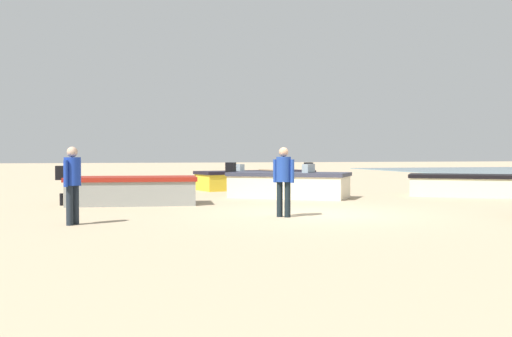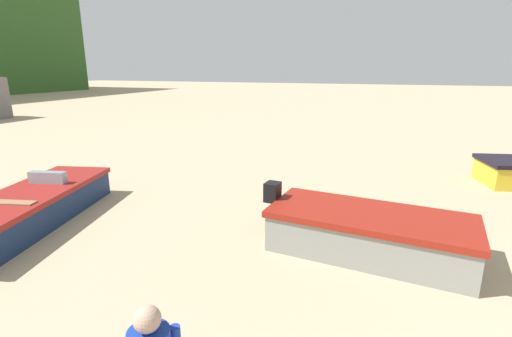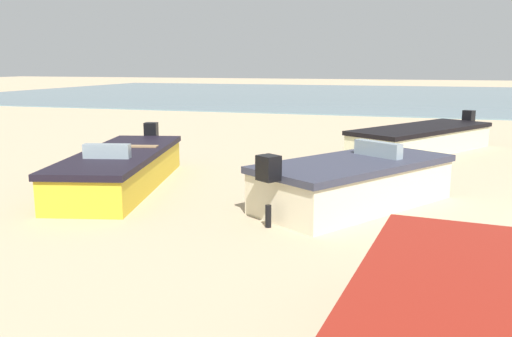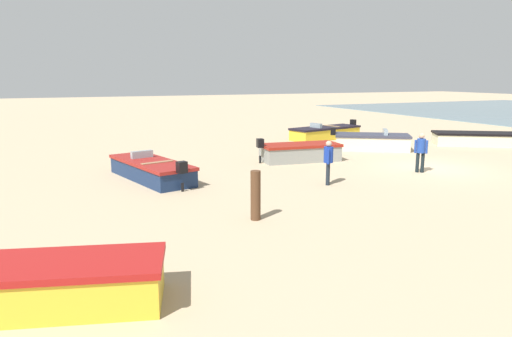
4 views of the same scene
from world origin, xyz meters
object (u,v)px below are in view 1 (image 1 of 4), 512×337
(beach_walker_distant, at_px, (284,176))
(beach_walker_foreground, at_px, (72,179))
(boat_cream_1, at_px, (488,185))
(boat_grey_2, at_px, (131,190))
(boat_cream_6, at_px, (289,185))
(boat_yellow_5, at_px, (256,180))

(beach_walker_distant, bearing_deg, beach_walker_foreground, 46.15)
(boat_cream_1, height_order, boat_grey_2, boat_grey_2)
(boat_cream_1, distance_m, boat_cream_6, 6.85)
(boat_grey_2, bearing_deg, boat_cream_6, 111.15)
(beach_walker_foreground, bearing_deg, boat_yellow_5, 2.20)
(boat_grey_2, height_order, beach_walker_distant, beach_walker_distant)
(boat_yellow_5, bearing_deg, beach_walker_foreground, 134.94)
(boat_cream_1, xyz_separation_m, beach_walker_foreground, (-4.97, 13.35, 0.57))
(boat_grey_2, bearing_deg, beach_walker_distant, 42.79)
(boat_cream_1, bearing_deg, boat_cream_6, 112.07)
(boat_grey_2, relative_size, beach_walker_foreground, 2.48)
(beach_walker_foreground, distance_m, beach_walker_distant, 4.69)
(beach_walker_foreground, bearing_deg, beach_walker_distant, -51.63)
(boat_grey_2, bearing_deg, boat_cream_1, 96.91)
(boat_cream_6, bearing_deg, boat_cream_1, 113.25)
(boat_cream_6, bearing_deg, boat_grey_2, -41.34)
(boat_grey_2, xyz_separation_m, boat_yellow_5, (6.32, -5.31, -0.02))
(boat_cream_1, height_order, boat_yellow_5, boat_yellow_5)
(beach_walker_foreground, relative_size, beach_walker_distant, 1.00)
(boat_cream_6, bearing_deg, boat_yellow_5, -148.14)
(boat_yellow_5, distance_m, beach_walker_distant, 10.85)
(boat_grey_2, relative_size, beach_walker_distant, 2.48)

